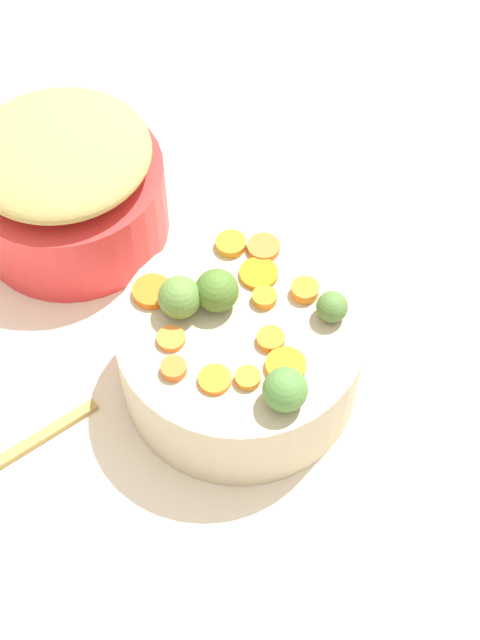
% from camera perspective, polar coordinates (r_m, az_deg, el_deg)
% --- Properties ---
extents(tabletop, '(2.40, 2.40, 0.02)m').
position_cam_1_polar(tabletop, '(1.01, -1.73, -3.93)').
color(tabletop, beige).
rests_on(tabletop, ground).
extents(serving_bowl_carrots, '(0.25, 0.25, 0.10)m').
position_cam_1_polar(serving_bowl_carrots, '(0.96, -0.00, -2.09)').
color(serving_bowl_carrots, '#C1B393').
rests_on(serving_bowl_carrots, tabletop).
extents(metal_pot, '(0.23, 0.23, 0.10)m').
position_cam_1_polar(metal_pot, '(1.11, -10.42, 7.31)').
color(metal_pot, red).
rests_on(metal_pot, tabletop).
extents(stuffing_mound, '(0.20, 0.20, 0.05)m').
position_cam_1_polar(stuffing_mound, '(1.05, -11.04, 10.05)').
color(stuffing_mound, tan).
rests_on(stuffing_mound, metal_pot).
extents(carrot_slice_0, '(0.05, 0.05, 0.01)m').
position_cam_1_polar(carrot_slice_0, '(0.94, -5.42, 1.75)').
color(carrot_slice_0, orange).
rests_on(carrot_slice_0, serving_bowl_carrots).
extents(carrot_slice_1, '(0.05, 0.05, 0.01)m').
position_cam_1_polar(carrot_slice_1, '(0.97, -0.57, 4.69)').
color(carrot_slice_1, orange).
rests_on(carrot_slice_1, serving_bowl_carrots).
extents(carrot_slice_2, '(0.03, 0.03, 0.01)m').
position_cam_1_polar(carrot_slice_2, '(0.88, -1.56, -3.68)').
color(carrot_slice_2, orange).
rests_on(carrot_slice_2, serving_bowl_carrots).
extents(carrot_slice_3, '(0.05, 0.05, 0.01)m').
position_cam_1_polar(carrot_slice_3, '(0.97, 1.46, 4.48)').
color(carrot_slice_3, orange).
rests_on(carrot_slice_3, serving_bowl_carrots).
extents(carrot_slice_4, '(0.03, 0.03, 0.01)m').
position_cam_1_polar(carrot_slice_4, '(0.89, -4.09, -2.99)').
color(carrot_slice_4, orange).
rests_on(carrot_slice_4, serving_bowl_carrots).
extents(carrot_slice_5, '(0.03, 0.03, 0.01)m').
position_cam_1_polar(carrot_slice_5, '(0.90, 1.90, -1.18)').
color(carrot_slice_5, orange).
rests_on(carrot_slice_5, serving_bowl_carrots).
extents(carrot_slice_6, '(0.03, 0.03, 0.01)m').
position_cam_1_polar(carrot_slice_6, '(0.93, 1.51, 1.38)').
color(carrot_slice_6, orange).
rests_on(carrot_slice_6, serving_bowl_carrots).
extents(carrot_slice_7, '(0.04, 0.04, 0.01)m').
position_cam_1_polar(carrot_slice_7, '(0.91, -4.26, -1.15)').
color(carrot_slice_7, orange).
rests_on(carrot_slice_7, serving_bowl_carrots).
extents(carrot_slice_8, '(0.03, 0.03, 0.01)m').
position_cam_1_polar(carrot_slice_8, '(0.94, 4.01, 1.83)').
color(carrot_slice_8, orange).
rests_on(carrot_slice_8, serving_bowl_carrots).
extents(carrot_slice_9, '(0.03, 0.03, 0.01)m').
position_cam_1_polar(carrot_slice_9, '(0.88, 0.47, -3.58)').
color(carrot_slice_9, orange).
rests_on(carrot_slice_9, serving_bowl_carrots).
extents(carrot_slice_10, '(0.05, 0.05, 0.01)m').
position_cam_1_polar(carrot_slice_10, '(0.89, 2.82, -2.82)').
color(carrot_slice_10, orange).
rests_on(carrot_slice_10, serving_bowl_carrots).
extents(carrot_slice_11, '(0.06, 0.06, 0.01)m').
position_cam_1_polar(carrot_slice_11, '(0.95, 1.15, 2.86)').
color(carrot_slice_11, orange).
rests_on(carrot_slice_11, serving_bowl_carrots).
extents(brussels_sprout_0, '(0.04, 0.04, 0.04)m').
position_cam_1_polar(brussels_sprout_0, '(0.85, 2.79, -4.29)').
color(brussels_sprout_0, '#4F843B').
rests_on(brussels_sprout_0, serving_bowl_carrots).
extents(brussels_sprout_1, '(0.03, 0.03, 0.03)m').
position_cam_1_polar(brussels_sprout_1, '(0.91, 5.67, 0.82)').
color(brussels_sprout_1, '#507837').
rests_on(brussels_sprout_1, serving_bowl_carrots).
extents(brussels_sprout_2, '(0.04, 0.04, 0.04)m').
position_cam_1_polar(brussels_sprout_2, '(0.91, -3.73, 1.40)').
color(brussels_sprout_2, '#5D863B').
rests_on(brussels_sprout_2, serving_bowl_carrots).
extents(brussels_sprout_3, '(0.04, 0.04, 0.04)m').
position_cam_1_polar(brussels_sprout_3, '(0.91, -1.43, 1.82)').
color(brussels_sprout_3, '#4C742A').
rests_on(brussels_sprout_3, serving_bowl_carrots).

